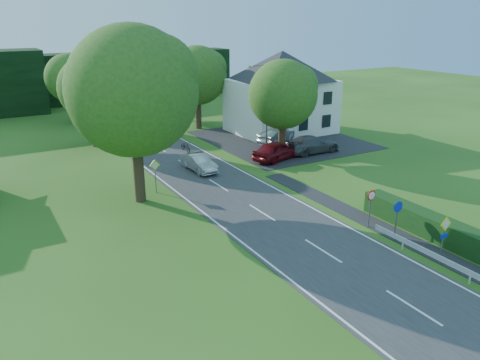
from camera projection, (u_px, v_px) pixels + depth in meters
road at (246, 203)px, 31.57m from camera, size 7.00×80.00×0.04m
parking_pad at (281, 140)px, 47.89m from camera, size 14.00×16.00×0.04m
line_edge_left at (203, 212)px, 30.02m from camera, size 0.12×80.00×0.01m
line_edge_right at (285, 194)px, 33.12m from camera, size 0.12×80.00×0.01m
line_centre at (246, 202)px, 31.57m from camera, size 0.12×80.00×0.01m
tree_main at (135, 117)px, 30.07m from camera, size 9.40×9.40×11.64m
tree_left_far at (92, 102)px, 44.09m from camera, size 7.00×7.00×8.58m
tree_right_far at (198, 88)px, 51.35m from camera, size 7.40×7.40×9.09m
tree_left_back at (71, 89)px, 54.19m from camera, size 6.60×6.60×8.07m
tree_right_back at (163, 87)px, 57.65m from camera, size 6.20×6.20×7.56m
tree_right_mid at (282, 109)px, 40.74m from camera, size 7.00×7.00×8.58m
treeline_right at (137, 75)px, 71.74m from camera, size 30.00×5.00×7.00m
house_white at (281, 91)px, 49.85m from camera, size 10.60×8.40×8.60m
streetlight at (266, 104)px, 42.11m from camera, size 2.03×0.18×8.00m
sign_priority_right at (445, 231)px, 23.24m from camera, size 0.78×0.09×2.59m
sign_roundabout at (397, 213)px, 25.73m from camera, size 0.64×0.08×2.37m
sign_speed_limit at (371, 200)px, 27.32m from camera, size 0.64×0.11×2.37m
sign_priority_left at (155, 170)px, 32.93m from camera, size 0.78×0.09×2.44m
moving_car at (199, 163)px, 37.93m from camera, size 1.62×4.18×1.36m
motorcycle at (186, 146)px, 43.44m from camera, size 0.66×1.88×0.99m
parked_car_red at (277, 151)px, 40.78m from camera, size 5.17×3.13×1.65m
parked_car_silver_a at (277, 135)px, 46.36m from camera, size 5.06×3.31×1.58m
parked_car_grey at (312, 144)px, 42.96m from camera, size 5.47×2.23×1.59m
parasol at (286, 134)px, 45.82m from camera, size 2.58×2.62×2.04m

